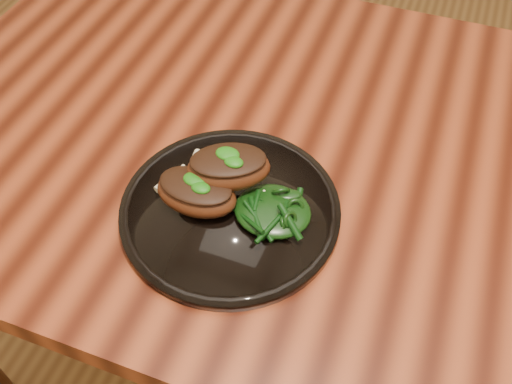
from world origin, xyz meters
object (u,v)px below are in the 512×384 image
at_px(plate, 230,210).
at_px(lamb_chop_front, 196,192).
at_px(greens_heap, 273,208).
at_px(desk, 411,208).

bearing_deg(plate, lamb_chop_front, -166.51).
relative_size(plate, lamb_chop_front, 2.50).
distance_m(lamb_chop_front, greens_heap, 0.10).
bearing_deg(plate, greens_heap, 5.19).
height_order(plate, lamb_chop_front, lamb_chop_front).
bearing_deg(greens_heap, plate, -174.81).
bearing_deg(greens_heap, desk, 43.01).
bearing_deg(lamb_chop_front, desk, 32.92).
bearing_deg(lamb_chop_front, plate, 13.49).
distance_m(plate, lamb_chop_front, 0.05).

